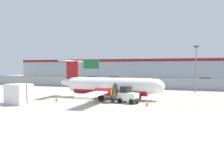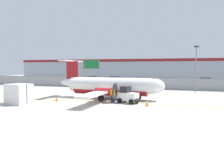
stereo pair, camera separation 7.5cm
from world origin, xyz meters
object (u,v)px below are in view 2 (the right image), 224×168
object	(u,v)px
commuter_airplane	(112,86)
apron_light_pole	(196,65)
ground_crew_worker	(113,94)
parked_car_5	(205,81)
traffic_cone_near_right	(86,96)
parked_car_3	(149,82)
parked_car_4	(176,82)
baggage_tug	(128,95)
traffic_cone_near_left	(56,98)
traffic_cone_far_left	(147,103)
cargo_container	(19,94)
highway_sign	(91,66)
parked_car_0	(92,79)
parked_car_2	(132,81)
parked_car_1	(114,80)

from	to	relation	value
commuter_airplane	apron_light_pole	xyz separation A→B (m)	(10.59, 9.39, 2.70)
ground_crew_worker	parked_car_5	size ratio (longest dim) A/B	0.39
traffic_cone_near_right	parked_car_3	distance (m)	21.05
commuter_airplane	traffic_cone_near_right	size ratio (longest dim) A/B	25.08
traffic_cone_near_right	parked_car_3	size ratio (longest dim) A/B	0.15
ground_crew_worker	parked_car_4	world-z (taller)	same
parked_car_3	parked_car_5	world-z (taller)	same
traffic_cone_near_right	baggage_tug	bearing A→B (deg)	-15.64
traffic_cone_near_left	traffic_cone_far_left	size ratio (longest dim) A/B	1.00
ground_crew_worker	cargo_container	xyz separation A→B (m)	(-9.65, -3.69, 0.15)
ground_crew_worker	highway_sign	distance (m)	21.86
ground_crew_worker	parked_car_3	xyz separation A→B (m)	(1.03, 22.40, -0.06)
parked_car_0	parked_car_2	size ratio (longest dim) A/B	0.98
cargo_container	parked_car_0	distance (m)	32.77
ground_crew_worker	baggage_tug	bearing A→B (deg)	-68.80
traffic_cone_near_right	parked_car_5	xyz separation A→B (m)	(16.60, 27.16, 0.58)
commuter_airplane	baggage_tug	xyz separation A→B (m)	(2.78, -2.70, -0.75)
parked_car_2	highway_sign	size ratio (longest dim) A/B	0.79
traffic_cone_near_left	parked_car_3	size ratio (longest dim) A/B	0.15
baggage_tug	parked_car_5	bearing A→B (deg)	88.60
parked_car_0	parked_car_3	xyz separation A→B (m)	(15.39, -6.34, 0.00)
parked_car_1	parked_car_4	xyz separation A→B (m)	(14.98, -4.83, 0.00)
commuter_airplane	parked_car_3	bearing A→B (deg)	85.84
apron_light_pole	parked_car_3	bearing A→B (deg)	130.42
traffic_cone_near_left	parked_car_4	bearing A→B (deg)	62.07
traffic_cone_near_right	apron_light_pole	xyz separation A→B (m)	(13.63, 10.46, 3.99)
traffic_cone_near_left	parked_car_3	distance (m)	24.43
parked_car_0	commuter_airplane	bearing A→B (deg)	-64.49
parked_car_2	parked_car_5	size ratio (longest dim) A/B	1.00
parked_car_1	parked_car_3	distance (m)	11.60
cargo_container	parked_car_3	xyz separation A→B (m)	(10.67, 26.08, -0.21)
commuter_airplane	cargo_container	size ratio (longest dim) A/B	5.97
traffic_cone_far_left	cargo_container	bearing A→B (deg)	-168.42
traffic_cone_near_right	parked_car_0	world-z (taller)	parked_car_0
ground_crew_worker	parked_car_3	bearing A→B (deg)	5.99
cargo_container	traffic_cone_near_left	world-z (taller)	cargo_container
parked_car_0	parked_car_3	distance (m)	16.64
apron_light_pole	highway_sign	world-z (taller)	apron_light_pole
parked_car_0	parked_car_5	xyz separation A→B (m)	(26.82, 0.42, 0.00)
parked_car_2	parked_car_5	world-z (taller)	same
commuter_airplane	parked_car_1	size ratio (longest dim) A/B	3.80
parked_car_3	baggage_tug	bearing A→B (deg)	85.58
traffic_cone_near_left	apron_light_pole	bearing A→B (deg)	39.11
cargo_container	parked_car_5	world-z (taller)	cargo_container
parked_car_1	highway_sign	bearing A→B (deg)	78.35
parked_car_2	traffic_cone_near_right	bearing A→B (deg)	93.53
baggage_tug	parked_car_5	distance (m)	30.75
traffic_cone_near_right	parked_car_1	world-z (taller)	parked_car_1
traffic_cone_far_left	baggage_tug	bearing A→B (deg)	151.52
traffic_cone_far_left	parked_car_0	bearing A→B (deg)	121.79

